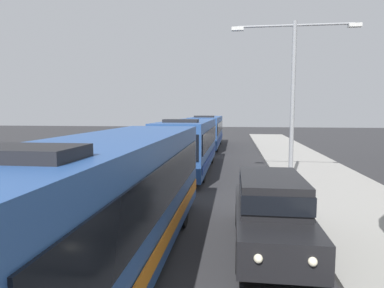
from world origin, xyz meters
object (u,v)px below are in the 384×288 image
Objects in this scene: bus_middle at (207,130)px; streetlamp_mid at (293,85)px; bus_second_in_line at (190,143)px; white_suv at (271,209)px; bus_lead at (112,198)px.

bus_middle is 1.56× the size of streetlamp_mid.
bus_middle is at bearing 90.00° from bus_second_in_line.
streetlamp_mid is (5.40, -16.73, 3.16)m from bus_middle.
streetlamp_mid is (5.40, -3.61, 3.16)m from bus_second_in_line.
bus_lead is at bearing -153.25° from white_suv.
white_suv is (3.70, -10.95, -0.65)m from bus_second_in_line.
streetlamp_mid reaches higher than bus_second_in_line.
bus_middle is (0.00, 25.93, 0.00)m from bus_lead.
white_suv is 0.67× the size of streetlamp_mid.
bus_lead is 4.19m from white_suv.
white_suv is at bearing -71.34° from bus_second_in_line.
bus_second_in_line reaches higher than white_suv.
bus_lead is 0.93× the size of bus_middle.
bus_middle reaches higher than white_suv.
white_suv is at bearing -103.05° from streetlamp_mid.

